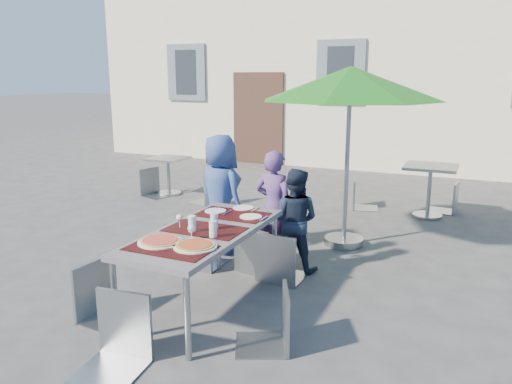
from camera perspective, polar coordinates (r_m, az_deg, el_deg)
The scene contains 22 objects.
ground at distance 5.18m, azimuth -13.71°, elevation -11.41°, with size 90.00×90.00×0.00m, color #3F3F41.
dining_table at distance 4.60m, azimuth -5.86°, elevation -4.94°, with size 0.80×1.85×0.76m.
pizza_near_left at distance 4.26m, azimuth -10.89°, elevation -5.54°, with size 0.38×0.38×0.03m.
pizza_near_right at distance 4.11m, azimuth -6.98°, elevation -6.09°, with size 0.36×0.36×0.03m.
glassware at distance 4.46m, azimuth -6.18°, elevation -3.71°, with size 0.48×0.40×0.15m.
place_settings at distance 5.11m, azimuth -2.22°, elevation -2.26°, with size 0.68×0.50×0.01m.
child_0 at distance 6.05m, azimuth -4.06°, elevation -0.22°, with size 0.71×0.46×1.44m, color #354F92.
child_1 at distance 5.68m, azimuth 2.09°, elevation -1.78°, with size 0.48×0.31×1.31m, color #593C7B.
child_2 at distance 5.49m, azimuth 4.40°, elevation -3.22°, with size 0.56×0.32×1.15m, color #182235.
chair_0 at distance 5.56m, azimuth -6.67°, elevation -2.78°, with size 0.45×0.46×1.02m.
chair_1 at distance 5.39m, azimuth 0.07°, elevation -3.38°, with size 0.52×0.52×0.99m.
chair_2 at distance 5.15m, azimuth 2.71°, elevation -3.94°, with size 0.47×0.48×1.03m.
chair_3 at distance 4.60m, azimuth -17.61°, elevation -7.22°, with size 0.46×0.46×0.97m.
chair_4 at distance 3.95m, azimuth 2.05°, elevation -10.36°, with size 0.55×0.55×0.93m.
chair_5 at distance 3.83m, azimuth -15.93°, elevation -10.59°, with size 0.51×0.51×1.03m.
patio_umbrella at distance 6.20m, azimuth 10.72°, elevation 11.87°, with size 2.21×2.21×2.23m.
cafe_table_0 at distance 9.20m, azimuth -9.98°, elevation 2.42°, with size 0.63×0.63×0.68m.
bg_chair_l_0 at distance 9.12m, azimuth -11.78°, elevation 2.99°, with size 0.53×0.52×0.94m.
bg_chair_r_0 at distance 8.36m, azimuth -5.35°, elevation 2.84°, with size 0.58×0.58×1.06m.
cafe_table_1 at distance 7.99m, azimuth 19.26°, elevation 1.26°, with size 0.75×0.75×0.81m.
bg_chair_l_1 at distance 8.23m, azimuth 11.89°, elevation 1.76°, with size 0.50×0.49×0.91m.
bg_chair_r_1 at distance 8.39m, azimuth 21.36°, elevation 1.39°, with size 0.45×0.44×0.92m.
Camera 1 is at (2.98, -3.67, 2.12)m, focal length 35.00 mm.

